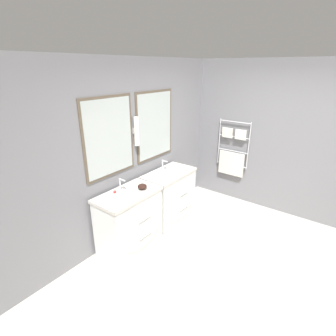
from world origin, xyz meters
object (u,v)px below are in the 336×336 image
vanity_right (170,196)px  amenity_bowl (142,187)px  toiletry_bottle (115,198)px  vanity_left (131,221)px

vanity_right → amenity_bowl: size_ratio=6.96×
vanity_right → amenity_bowl: (-0.72, -0.04, 0.47)m
amenity_bowl → vanity_right: bearing=3.5°
toiletry_bottle → amenity_bowl: size_ratio=1.30×
vanity_right → toiletry_bottle: 1.32m
vanity_right → amenity_bowl: amenity_bowl is taller
vanity_right → toiletry_bottle: (-1.22, -0.05, 0.50)m
vanity_left → vanity_right: size_ratio=1.00×
toiletry_bottle → vanity_left: bearing=10.1°
amenity_bowl → toiletry_bottle: bearing=-179.2°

